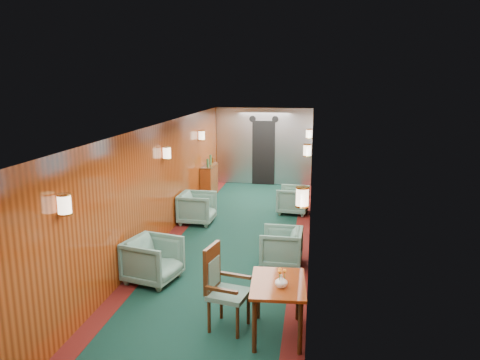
{
  "coord_description": "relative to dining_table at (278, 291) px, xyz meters",
  "views": [
    {
      "loc": [
        1.51,
        -8.5,
        3.27
      ],
      "look_at": [
        0.0,
        1.12,
        1.15
      ],
      "focal_mm": 35.0,
      "sensor_mm": 36.0,
      "label": 1
    }
  ],
  "objects": [
    {
      "name": "room",
      "position": [
        -1.13,
        2.97,
        1.02
      ],
      "size": [
        12.0,
        12.1,
        2.4
      ],
      "color": "black",
      "rests_on": "ground"
    },
    {
      "name": "bulkhead",
      "position": [
        -1.13,
        8.88,
        0.57
      ],
      "size": [
        2.98,
        0.17,
        2.39
      ],
      "color": "silver",
      "rests_on": "ground"
    },
    {
      "name": "windows_right",
      "position": [
        0.35,
        3.22,
        0.83
      ],
      "size": [
        0.02,
        8.6,
        0.8
      ],
      "color": "silver",
      "rests_on": "ground"
    },
    {
      "name": "wall_sconces",
      "position": [
        -1.13,
        3.53,
        1.17
      ],
      "size": [
        2.97,
        7.97,
        0.25
      ],
      "color": "#FFEAC6",
      "rests_on": "ground"
    },
    {
      "name": "dining_table",
      "position": [
        0.0,
        0.0,
        0.0
      ],
      "size": [
        0.75,
        1.02,
        0.73
      ],
      "rotation": [
        0.0,
        0.0,
        0.06
      ],
      "color": "maroon",
      "rests_on": "ground"
    },
    {
      "name": "side_chair",
      "position": [
        -0.76,
        0.1,
        -0.0
      ],
      "size": [
        0.6,
        0.62,
        1.14
      ],
      "rotation": [
        0.0,
        0.0,
        -0.22
      ],
      "color": "#1F4A43",
      "rests_on": "ground"
    },
    {
      "name": "credenza",
      "position": [
        -2.47,
        7.04,
        -0.16
      ],
      "size": [
        0.31,
        1.0,
        1.17
      ],
      "color": "maroon",
      "rests_on": "ground"
    },
    {
      "name": "flower_vase",
      "position": [
        0.05,
        -0.14,
        0.2
      ],
      "size": [
        0.2,
        0.2,
        0.17
      ],
      "primitive_type": "imported",
      "rotation": [
        0.0,
        0.0,
        -0.35
      ],
      "color": "white",
      "rests_on": "dining_table"
    },
    {
      "name": "armchair_left_near",
      "position": [
        -2.14,
        1.34,
        -0.25
      ],
      "size": [
        0.96,
        0.95,
        0.73
      ],
      "primitive_type": "imported",
      "rotation": [
        0.0,
        0.0,
        1.33
      ],
      "color": "#1F4A43",
      "rests_on": "ground"
    },
    {
      "name": "armchair_left_far",
      "position": [
        -2.2,
        4.54,
        -0.26
      ],
      "size": [
        0.81,
        0.79,
        0.72
      ],
      "primitive_type": "imported",
      "rotation": [
        0.0,
        0.0,
        1.54
      ],
      "color": "#1F4A43",
      "rests_on": "ground"
    },
    {
      "name": "armchair_right_near",
      "position": [
        -0.12,
        2.37,
        -0.28
      ],
      "size": [
        0.75,
        0.73,
        0.67
      ],
      "primitive_type": "imported",
      "rotation": [
        0.0,
        0.0,
        -1.6
      ],
      "color": "#1F4A43",
      "rests_on": "ground"
    },
    {
      "name": "armchair_right_far",
      "position": [
        -0.07,
        5.7,
        -0.28
      ],
      "size": [
        0.82,
        0.8,
        0.67
      ],
      "primitive_type": "imported",
      "rotation": [
        0.0,
        0.0,
        -1.69
      ],
      "color": "#1F4A43",
      "rests_on": "ground"
    }
  ]
}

